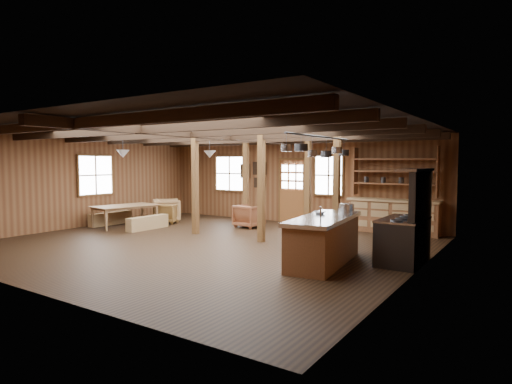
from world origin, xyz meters
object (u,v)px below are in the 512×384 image
(commercial_range, at_px, (406,233))
(dining_table, at_px, (126,216))
(armchair_b, at_px, (249,216))
(armchair_c, at_px, (167,211))
(kitchen_island, at_px, (324,240))
(armchair_a, at_px, (167,213))

(commercial_range, relative_size, dining_table, 0.99)
(armchair_b, height_order, armchair_c, armchair_c)
(commercial_range, height_order, armchair_c, commercial_range)
(kitchen_island, height_order, commercial_range, commercial_range)
(kitchen_island, height_order, armchair_b, kitchen_island)
(kitchen_island, bearing_deg, armchair_b, 134.82)
(armchair_b, bearing_deg, armchair_a, 19.27)
(commercial_range, distance_m, armchair_a, 8.15)
(kitchen_island, xyz_separation_m, armchair_b, (-3.90, 3.08, -0.13))
(armchair_b, distance_m, armchair_c, 3.02)
(kitchen_island, xyz_separation_m, commercial_range, (1.35, 0.93, 0.14))
(armchair_b, bearing_deg, commercial_range, 162.11)
(commercial_range, xyz_separation_m, armchair_a, (-8.02, 1.42, -0.29))
(armchair_a, bearing_deg, armchair_c, -64.49)
(armchair_b, xyz_separation_m, armchair_c, (-2.97, -0.56, 0.04))
(dining_table, bearing_deg, commercial_range, -80.71)
(dining_table, bearing_deg, kitchen_island, -88.22)
(armchair_a, xyz_separation_m, armchair_c, (-0.19, 0.17, 0.07))
(dining_table, bearing_deg, armchair_b, -48.48)
(commercial_range, relative_size, armchair_b, 2.44)
(armchair_a, height_order, armchair_b, armchair_b)
(armchair_c, bearing_deg, armchair_a, 177.62)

